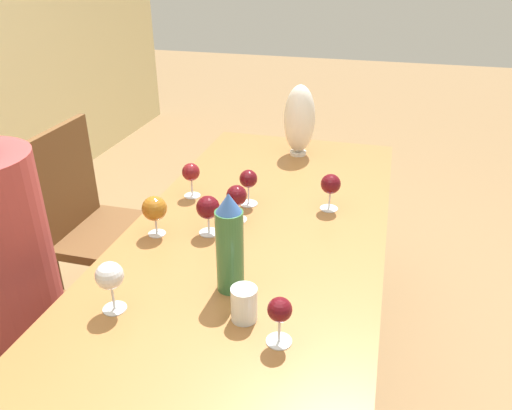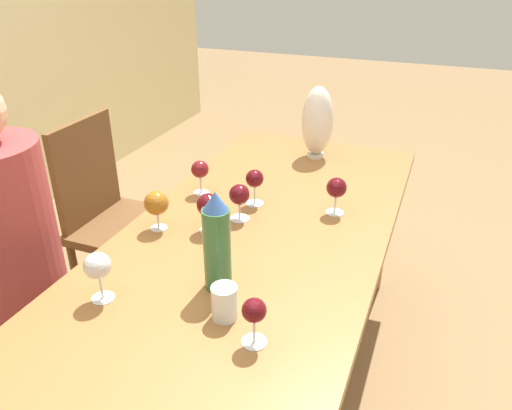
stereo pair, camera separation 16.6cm
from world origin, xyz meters
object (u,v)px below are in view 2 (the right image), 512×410
(wine_glass_0, at_px, (156,204))
(person_near, at_px, (11,257))
(water_tumbler, at_px, (225,302))
(wine_glass_6, at_px, (255,180))
(vase, at_px, (317,121))
(wine_glass_3, at_px, (98,267))
(wine_glass_5, at_px, (208,206))
(wine_glass_7, at_px, (239,195))
(chair_far, at_px, (115,214))
(wine_glass_2, at_px, (254,312))
(chair_near, at_px, (4,296))
(water_bottle, at_px, (217,242))
(wine_glass_4, at_px, (200,170))
(wine_glass_1, at_px, (336,189))

(wine_glass_0, xyz_separation_m, person_near, (-0.28, 0.40, -0.14))
(water_tumbler, relative_size, wine_glass_6, 0.69)
(vase, height_order, wine_glass_3, vase)
(water_tumbler, xyz_separation_m, wine_glass_3, (-0.05, 0.35, 0.06))
(wine_glass_3, height_order, wine_glass_5, wine_glass_3)
(wine_glass_7, distance_m, chair_far, 0.81)
(wine_glass_6, xyz_separation_m, person_near, (-0.57, 0.64, -0.14))
(wine_glass_5, bearing_deg, wine_glass_6, -16.23)
(wine_glass_2, xyz_separation_m, chair_near, (0.12, 1.00, -0.32))
(water_bottle, relative_size, wine_glass_4, 2.20)
(wine_glass_3, height_order, chair_near, chair_near)
(wine_glass_6, bearing_deg, wine_glass_0, 141.04)
(wine_glass_5, height_order, wine_glass_7, wine_glass_5)
(wine_glass_5, bearing_deg, chair_near, 116.81)
(water_tumbler, height_order, wine_glass_7, wine_glass_7)
(vase, distance_m, wine_glass_6, 0.56)
(wine_glass_7, bearing_deg, water_tumbler, -161.05)
(chair_near, bearing_deg, wine_glass_7, -58.33)
(wine_glass_2, height_order, wine_glass_7, wine_glass_7)
(wine_glass_2, distance_m, wine_glass_6, 0.75)
(chair_far, bearing_deg, wine_glass_7, -106.23)
(wine_glass_7, bearing_deg, chair_far, 73.77)
(water_tumbler, bearing_deg, water_bottle, 32.16)
(wine_glass_6, height_order, chair_far, chair_far)
(vase, height_order, wine_glass_7, vase)
(wine_glass_3, bearing_deg, wine_glass_5, -13.65)
(wine_glass_3, bearing_deg, chair_far, 35.34)
(water_bottle, bearing_deg, person_near, 94.25)
(water_tumbler, bearing_deg, wine_glass_4, 31.74)
(wine_glass_2, height_order, wine_glass_6, wine_glass_6)
(water_bottle, distance_m, chair_near, 0.90)
(water_bottle, xyz_separation_m, water_tumbler, (-0.12, -0.07, -0.10))
(wine_glass_0, xyz_separation_m, wine_glass_3, (-0.39, -0.06, 0.01))
(wine_glass_5, height_order, chair_near, chair_near)
(vase, height_order, person_near, person_near)
(vase, height_order, wine_glass_1, vase)
(water_bottle, height_order, wine_glass_6, water_bottle)
(wine_glass_1, xyz_separation_m, chair_far, (0.04, 1.02, -0.33))
(water_bottle, bearing_deg, wine_glass_7, 14.42)
(water_bottle, height_order, wine_glass_3, water_bottle)
(water_tumbler, relative_size, wine_glass_5, 0.69)
(wine_glass_3, relative_size, wine_glass_6, 1.06)
(water_tumbler, xyz_separation_m, wine_glass_6, (0.64, 0.17, 0.05))
(wine_glass_4, xyz_separation_m, wine_glass_7, (-0.14, -0.23, -0.00))
(wine_glass_1, height_order, chair_far, chair_far)
(wine_glass_0, relative_size, wine_glass_2, 1.07)
(vase, xyz_separation_m, wine_glass_7, (-0.68, 0.09, -0.08))
(water_bottle, relative_size, wine_glass_0, 2.15)
(wine_glass_2, bearing_deg, chair_far, 52.17)
(wine_glass_6, xyz_separation_m, chair_far, (0.08, 0.72, -0.33))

